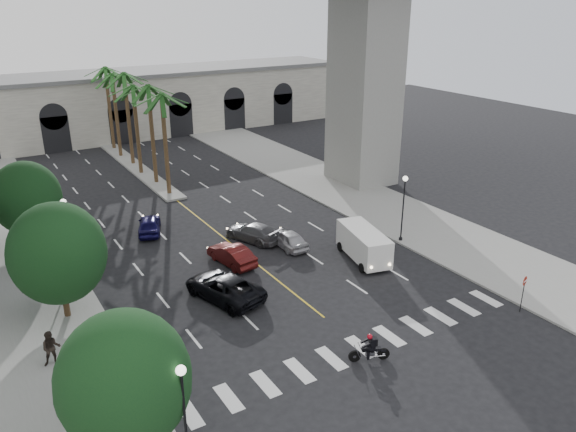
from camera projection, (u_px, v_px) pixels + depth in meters
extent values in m
plane|color=black|center=(345.00, 334.00, 31.76)|extent=(140.00, 140.00, 0.00)
cube|color=gray|center=(20.00, 290.00, 36.35)|extent=(8.00, 100.00, 0.15)
cube|color=gray|center=(378.00, 206.00, 50.93)|extent=(8.00, 100.00, 0.15)
cube|color=gray|center=(137.00, 168.00, 61.88)|extent=(2.00, 24.00, 0.20)
cube|color=silver|center=(95.00, 108.00, 73.95)|extent=(70.00, 10.00, 8.00)
cube|color=slate|center=(91.00, 76.00, 72.40)|extent=(71.00, 10.50, 0.50)
cube|color=gray|center=(365.00, 78.00, 54.41)|extent=(5.00, 6.00, 20.80)
cylinder|color=#47331E|center=(166.00, 147.00, 52.25)|extent=(0.40, 0.40, 9.50)
cylinder|color=#47331E|center=(152.00, 136.00, 55.42)|extent=(0.40, 0.40, 9.80)
cylinder|color=#47331E|center=(137.00, 131.00, 58.54)|extent=(0.40, 0.40, 9.30)
cylinder|color=#47331E|center=(129.00, 121.00, 61.74)|extent=(0.40, 0.40, 10.10)
cylinder|color=#47331E|center=(117.00, 117.00, 64.88)|extent=(0.40, 0.40, 9.60)
cylinder|color=#47331E|center=(110.00, 110.00, 68.15)|extent=(0.40, 0.40, 9.90)
ellipsoid|color=black|center=(124.00, 380.00, 21.59)|extent=(5.20, 5.20, 5.72)
cylinder|color=#382616|center=(65.00, 299.00, 32.93)|extent=(0.36, 0.36, 2.45)
ellipsoid|color=black|center=(58.00, 253.00, 31.84)|extent=(5.44, 5.44, 5.98)
cylinder|color=#382616|center=(33.00, 232.00, 42.49)|extent=(0.36, 0.36, 2.27)
ellipsoid|color=black|center=(27.00, 198.00, 41.47)|extent=(5.04, 5.04, 5.54)
cylinder|color=black|center=(186.00, 426.00, 21.30)|extent=(0.11, 0.11, 5.00)
sphere|color=white|center=(181.00, 370.00, 20.37)|extent=(0.40, 0.40, 0.40)
cylinder|color=black|center=(74.00, 269.00, 38.85)|extent=(0.28, 0.28, 0.36)
cylinder|color=black|center=(69.00, 237.00, 37.97)|extent=(0.11, 0.11, 5.00)
sphere|color=white|center=(63.00, 202.00, 37.03)|extent=(0.40, 0.40, 0.40)
cylinder|color=black|center=(400.00, 240.00, 43.59)|extent=(0.28, 0.28, 0.36)
cylinder|color=black|center=(403.00, 210.00, 42.70)|extent=(0.11, 0.11, 5.00)
sphere|color=white|center=(405.00, 179.00, 41.77)|extent=(0.40, 0.40, 0.40)
cylinder|color=black|center=(167.00, 405.00, 23.64)|extent=(0.10, 0.10, 3.50)
cube|color=black|center=(164.00, 376.00, 23.09)|extent=(0.25, 0.18, 0.80)
cylinder|color=black|center=(137.00, 357.00, 26.82)|extent=(0.10, 0.10, 3.50)
cube|color=black|center=(134.00, 330.00, 26.27)|extent=(0.25, 0.18, 0.80)
cylinder|color=black|center=(354.00, 356.00, 29.23)|extent=(0.64, 0.36, 0.65)
cylinder|color=black|center=(383.00, 354.00, 29.43)|extent=(0.64, 0.36, 0.65)
cube|color=silver|center=(370.00, 353.00, 29.30)|extent=(0.52, 0.45, 0.28)
cube|color=black|center=(367.00, 349.00, 29.17)|extent=(0.64, 0.46, 0.22)
cube|color=black|center=(376.00, 349.00, 29.25)|extent=(0.55, 0.43, 0.13)
cylinder|color=black|center=(359.00, 346.00, 29.03)|extent=(0.27, 0.56, 0.03)
cube|color=black|center=(372.00, 342.00, 29.07)|extent=(0.42, 0.49, 0.56)
cube|color=black|center=(376.00, 341.00, 29.07)|extent=(0.27, 0.36, 0.41)
sphere|color=#B40C1B|center=(370.00, 337.00, 28.91)|extent=(0.28, 0.28, 0.28)
imported|color=#B7B5BB|center=(288.00, 239.00, 42.47)|extent=(1.63, 4.00, 1.36)
imported|color=#480F0E|center=(232.00, 255.00, 39.79)|extent=(2.13, 4.52, 1.43)
imported|color=black|center=(224.00, 287.00, 35.23)|extent=(4.11, 6.17, 1.57)
imported|color=#5A595E|center=(253.00, 232.00, 43.65)|extent=(3.58, 5.19, 1.39)
imported|color=#13104B|center=(149.00, 224.00, 45.03)|extent=(3.08, 4.58, 1.45)
cube|color=white|center=(364.00, 243.00, 40.26)|extent=(3.12, 5.64, 1.98)
cube|color=black|center=(380.00, 254.00, 37.94)|extent=(1.84, 0.65, 0.84)
cylinder|color=black|center=(362.00, 268.00, 38.66)|extent=(0.42, 0.74, 0.69)
cylinder|color=black|center=(387.00, 264.00, 39.22)|extent=(0.42, 0.74, 0.69)
cylinder|color=black|center=(341.00, 247.00, 41.98)|extent=(0.42, 0.74, 0.69)
cylinder|color=black|center=(363.00, 243.00, 42.53)|extent=(0.42, 0.74, 0.69)
imported|color=black|center=(78.00, 385.00, 25.89)|extent=(0.69, 0.46, 1.86)
imported|color=black|center=(51.00, 348.00, 28.54)|extent=(1.05, 0.89, 1.92)
cylinder|color=black|center=(523.00, 295.00, 33.56)|extent=(0.05, 0.05, 2.33)
cylinder|color=#A41A0B|center=(525.00, 281.00, 33.23)|extent=(0.57, 0.19, 0.58)
cube|color=silver|center=(525.00, 281.00, 33.23)|extent=(0.43, 0.14, 0.10)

